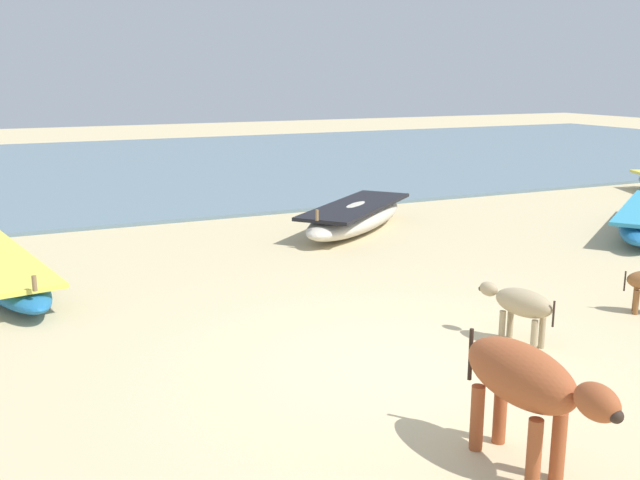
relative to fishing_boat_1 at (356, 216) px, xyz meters
The scene contains 5 objects.
ground 7.09m from the fishing_boat_1, 113.66° to the right, with size 80.00×80.00×0.00m, color #CCB789.
sea_water 12.65m from the fishing_boat_1, 102.99° to the left, with size 60.00×20.00×0.08m, color slate.
fishing_boat_1 is the anchor object (origin of this frame).
cow_adult_rust 9.19m from the fishing_boat_1, 109.29° to the right, with size 0.52×1.63×1.05m.
calf_near_dun 6.56m from the fishing_boat_1, 100.44° to the right, with size 0.50×1.04×0.68m.
Camera 1 is at (-3.92, -6.32, 3.15)m, focal length 40.44 mm.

